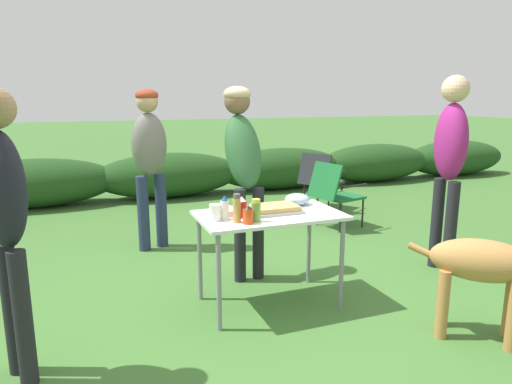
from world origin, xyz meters
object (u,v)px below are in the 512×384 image
object	(u,v)px
hot_sauce_bottle	(248,215)
paper_cup_stack	(215,213)
mixing_bowl	(297,199)
spice_jar	(237,209)
relish_jar	(256,211)
standing_person_in_red_jacket	(150,152)
mayo_bottle	(225,208)
plate_stack	(224,211)
ketchup_bottle	(242,207)
standing_person_with_beanie	(450,154)
folding_table	(269,223)
camp_chair_near_hedge	(320,178)
camp_chair_green_behind_table	(334,191)
standing_person_in_navy_coat	(243,156)
standing_person_in_olive_jacket	(5,207)
dog	(491,266)
food_tray	(275,209)

from	to	relation	value
hot_sauce_bottle	paper_cup_stack	bearing A→B (deg)	141.38
mixing_bowl	spice_jar	world-z (taller)	spice_jar
mixing_bowl	relish_jar	bearing A→B (deg)	-144.12
paper_cup_stack	relish_jar	xyz separation A→B (m)	(0.27, -0.12, 0.02)
mixing_bowl	standing_person_in_red_jacket	xyz separation A→B (m)	(-0.98, 1.52, 0.26)
mayo_bottle	plate_stack	bearing A→B (deg)	73.67
ketchup_bottle	standing_person_with_beanie	xyz separation A→B (m)	(2.05, 0.12, 0.30)
folding_table	camp_chair_near_hedge	xyz separation A→B (m)	(1.87, 2.58, -0.20)
camp_chair_green_behind_table	folding_table	bearing A→B (deg)	-57.20
plate_stack	standing_person_in_navy_coat	xyz separation A→B (m)	(0.34, 0.54, 0.35)
standing_person_in_navy_coat	standing_person_in_olive_jacket	size ratio (longest dim) A/B	1.02
mayo_bottle	standing_person_in_navy_coat	bearing A→B (deg)	60.80
dog	camp_chair_near_hedge	distance (m)	3.68
hot_sauce_bottle	standing_person_with_beanie	world-z (taller)	standing_person_with_beanie
food_tray	standing_person_in_navy_coat	bearing A→B (deg)	93.79
plate_stack	hot_sauce_bottle	world-z (taller)	hot_sauce_bottle
standing_person_in_red_jacket	paper_cup_stack	bearing A→B (deg)	-101.70
folding_table	camp_chair_green_behind_table	size ratio (longest dim) A/B	1.32
plate_stack	ketchup_bottle	bearing A→B (deg)	-56.92
hot_sauce_bottle	standing_person_in_olive_jacket	distance (m)	1.50
relish_jar	camp_chair_near_hedge	bearing A→B (deg)	53.41
paper_cup_stack	standing_person_in_navy_coat	xyz separation A→B (m)	(0.46, 0.71, 0.31)
plate_stack	camp_chair_green_behind_table	xyz separation A→B (m)	(1.91, 1.59, -0.29)
paper_cup_stack	relish_jar	distance (m)	0.30
folding_table	standing_person_in_olive_jacket	distance (m)	1.80
camp_chair_green_behind_table	camp_chair_near_hedge	size ratio (longest dim) A/B	1.00
paper_cup_stack	dog	bearing A→B (deg)	-31.39
standing_person_in_olive_jacket	mayo_bottle	bearing A→B (deg)	-100.80
food_tray	camp_chair_green_behind_table	xyz separation A→B (m)	(1.53, 1.68, -0.30)
plate_stack	camp_chair_near_hedge	world-z (taller)	camp_chair_near_hedge
plate_stack	camp_chair_green_behind_table	distance (m)	2.51
folding_table	standing_person_in_navy_coat	bearing A→B (deg)	88.53
ketchup_bottle	camp_chair_green_behind_table	world-z (taller)	ketchup_bottle
paper_cup_stack	folding_table	bearing A→B (deg)	6.60
mixing_bowl	dog	xyz separation A→B (m)	(0.83, -1.22, -0.26)
standing_person_with_beanie	relish_jar	bearing A→B (deg)	-79.66
plate_stack	spice_jar	world-z (taller)	spice_jar
standing_person_in_navy_coat	mayo_bottle	bearing A→B (deg)	-122.99
ketchup_bottle	hot_sauce_bottle	world-z (taller)	ketchup_bottle
folding_table	plate_stack	size ratio (longest dim) A/B	5.26
standing_person_in_navy_coat	plate_stack	bearing A→B (deg)	-126.05
hot_sauce_bottle	standing_person_in_red_jacket	world-z (taller)	standing_person_in_red_jacket
mayo_bottle	camp_chair_green_behind_table	bearing A→B (deg)	41.63
spice_jar	standing_person_with_beanie	world-z (taller)	standing_person_with_beanie
folding_table	dog	world-z (taller)	dog
mixing_bowl	relish_jar	world-z (taller)	relish_jar
standing_person_in_olive_jacket	camp_chair_green_behind_table	size ratio (longest dim) A/B	2.01
standing_person_in_navy_coat	standing_person_with_beanie	bearing A→B (deg)	-21.15
mayo_bottle	paper_cup_stack	bearing A→B (deg)	-170.37
food_tray	folding_table	bearing A→B (deg)	-157.24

